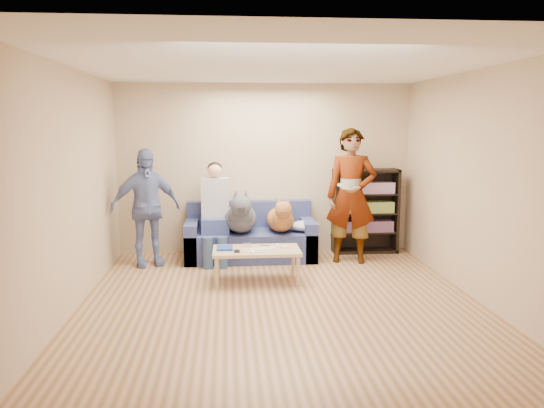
{
  "coord_description": "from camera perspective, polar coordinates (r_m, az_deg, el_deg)",
  "views": [
    {
      "loc": [
        -0.58,
        -5.64,
        2.0
      ],
      "look_at": [
        0.0,
        1.2,
        0.95
      ],
      "focal_mm": 35.0,
      "sensor_mm": 36.0,
      "label": 1
    }
  ],
  "objects": [
    {
      "name": "ground",
      "position": [
        6.01,
        0.98,
        -10.72
      ],
      "size": [
        5.0,
        5.0,
        0.0
      ],
      "primitive_type": "plane",
      "color": "brown",
      "rests_on": "ground"
    },
    {
      "name": "pen_orange",
      "position": [
        6.58,
        -1.78,
        -5.17
      ],
      "size": [
        0.13,
        0.06,
        0.01
      ],
      "primitive_type": "cylinder",
      "rotation": [
        0.0,
        1.57,
        0.35
      ],
      "color": "#D0611D",
      "rests_on": "coffee_table"
    },
    {
      "name": "dog_tan",
      "position": [
        7.74,
        0.94,
        -1.52
      ],
      "size": [
        0.39,
        1.16,
        0.57
      ],
      "color": "#B26E36",
      "rests_on": "sofa"
    },
    {
      "name": "headphone_cup_a",
      "position": [
        6.73,
        0.03,
        -4.8
      ],
      "size": [
        0.07,
        0.07,
        0.02
      ],
      "primitive_type": "cylinder",
      "color": "white",
      "rests_on": "coffee_table"
    },
    {
      "name": "camera_silver",
      "position": [
        6.84,
        -2.74,
        -4.45
      ],
      "size": [
        0.11,
        0.06,
        0.05
      ],
      "primitive_type": "cube",
      "color": "#B6B6BA",
      "rests_on": "coffee_table"
    },
    {
      "name": "wall_left",
      "position": [
        5.93,
        -21.18,
        1.33
      ],
      "size": [
        0.0,
        5.0,
        5.0
      ],
      "primitive_type": "plane",
      "rotation": [
        1.57,
        0.0,
        1.57
      ],
      "color": "tan",
      "rests_on": "ground"
    },
    {
      "name": "wall_front",
      "position": [
        3.27,
        5.46,
        -3.66
      ],
      "size": [
        4.5,
        0.0,
        4.5
      ],
      "primitive_type": "plane",
      "rotation": [
        -1.57,
        0.0,
        0.0
      ],
      "color": "tan",
      "rests_on": "ground"
    },
    {
      "name": "coffee_table",
      "position": [
        6.75,
        -1.68,
        -5.26
      ],
      "size": [
        1.1,
        0.6,
        0.42
      ],
      "color": "#D3AE82",
      "rests_on": "ground"
    },
    {
      "name": "controller_b",
      "position": [
        6.78,
        1.36,
        -4.65
      ],
      "size": [
        0.09,
        0.06,
        0.03
      ],
      "primitive_type": "cube",
      "color": "white",
      "rests_on": "coffee_table"
    },
    {
      "name": "dog_gray",
      "position": [
        7.69,
        -3.42,
        -1.31
      ],
      "size": [
        0.47,
        1.28,
        0.68
      ],
      "color": "#4A4D54",
      "rests_on": "sofa"
    },
    {
      "name": "blanket",
      "position": [
        7.81,
        3.58,
        -2.36
      ],
      "size": [
        0.44,
        0.37,
        0.15
      ],
      "primitive_type": "ellipsoid",
      "color": "#B9B9BE",
      "rests_on": "sofa"
    },
    {
      "name": "wall_right",
      "position": [
        6.35,
        21.66,
        1.75
      ],
      "size": [
        0.0,
        5.0,
        5.0
      ],
      "primitive_type": "plane",
      "rotation": [
        1.57,
        0.0,
        -1.57
      ],
      "color": "tan",
      "rests_on": "ground"
    },
    {
      "name": "sofa",
      "position": [
        7.93,
        -2.35,
        -3.83
      ],
      "size": [
        1.9,
        0.85,
        0.82
      ],
      "color": "#515B93",
      "rests_on": "ground"
    },
    {
      "name": "wall_back",
      "position": [
        8.19,
        -0.76,
        3.79
      ],
      "size": [
        4.5,
        0.0,
        4.5
      ],
      "primitive_type": "plane",
      "rotation": [
        1.57,
        0.0,
        0.0
      ],
      "color": "tan",
      "rests_on": "ground"
    },
    {
      "name": "notebook_blue",
      "position": [
        6.77,
        -5.1,
        -4.72
      ],
      "size": [
        0.2,
        0.26,
        0.03
      ],
      "primitive_type": "cube",
      "color": "#1B3798",
      "rests_on": "coffee_table"
    },
    {
      "name": "person_seated",
      "position": [
        7.71,
        -6.13,
        -0.51
      ],
      "size": [
        0.4,
        0.73,
        1.47
      ],
      "color": "#424D92",
      "rests_on": "sofa"
    },
    {
      "name": "held_controller",
      "position": [
        7.43,
        7.39,
        2.03
      ],
      "size": [
        0.06,
        0.14,
        0.03
      ],
      "primitive_type": "cube",
      "rotation": [
        0.0,
        0.0,
        0.13
      ],
      "color": "silver",
      "rests_on": "person_standing_right"
    },
    {
      "name": "papers",
      "position": [
        6.64,
        -1.2,
        -5.0
      ],
      "size": [
        0.26,
        0.2,
        0.02
      ],
      "primitive_type": "cube",
      "color": "white",
      "rests_on": "coffee_table"
    },
    {
      "name": "magazine",
      "position": [
        6.66,
        -0.96,
        -4.85
      ],
      "size": [
        0.22,
        0.17,
        0.01
      ],
      "primitive_type": "cube",
      "color": "#B8B693",
      "rests_on": "coffee_table"
    },
    {
      "name": "wallet",
      "position": [
        6.61,
        -3.8,
        -5.09
      ],
      "size": [
        0.07,
        0.12,
        0.02
      ],
      "primitive_type": "cube",
      "color": "black",
      "rests_on": "coffee_table"
    },
    {
      "name": "bookshelf",
      "position": [
        8.36,
        9.99,
        -0.54
      ],
      "size": [
        1.0,
        0.34,
        1.3
      ],
      "color": "black",
      "rests_on": "ground"
    },
    {
      "name": "controller_a",
      "position": [
        6.85,
        0.62,
        -4.51
      ],
      "size": [
        0.04,
        0.13,
        0.03
      ],
      "primitive_type": "cube",
      "color": "white",
      "rests_on": "coffee_table"
    },
    {
      "name": "person_standing_left",
      "position": [
        7.64,
        -13.43,
        -0.36
      ],
      "size": [
        1.05,
        0.72,
        1.66
      ],
      "primitive_type": "imported",
      "rotation": [
        0.0,
        0.0,
        0.37
      ],
      "color": "#7686BD",
      "rests_on": "ground"
    },
    {
      "name": "person_standing_right",
      "position": [
        7.69,
        8.51,
        0.87
      ],
      "size": [
        0.79,
        0.61,
        1.93
      ],
      "primitive_type": "imported",
      "rotation": [
        0.0,
        0.0,
        -0.22
      ],
      "color": "gray",
      "rests_on": "ground"
    },
    {
      "name": "pen_black",
      "position": [
        6.92,
        -0.77,
        -4.48
      ],
      "size": [
        0.13,
        0.08,
        0.01
      ],
      "primitive_type": "cylinder",
      "rotation": [
        0.0,
        1.57,
        -0.52
      ],
      "color": "black",
      "rests_on": "coffee_table"
    },
    {
      "name": "headphone_cup_b",
      "position": [
        6.81,
        -0.02,
        -4.64
      ],
      "size": [
        0.07,
        0.07,
        0.02
      ],
      "primitive_type": "cylinder",
      "color": "white",
      "rests_on": "coffee_table"
    },
    {
      "name": "ceiling",
      "position": [
        5.71,
        1.05,
        14.73
      ],
      "size": [
        5.0,
        5.0,
        0.0
      ],
      "primitive_type": "plane",
      "rotation": [
        3.14,
        0.0,
        0.0
      ],
      "color": "white",
      "rests_on": "ground"
    }
  ]
}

